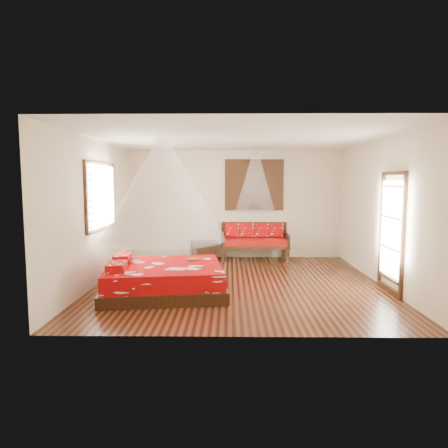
{
  "coord_description": "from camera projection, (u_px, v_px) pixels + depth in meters",
  "views": [
    {
      "loc": [
        -0.17,
        -7.69,
        1.98
      ],
      "look_at": [
        -0.28,
        0.16,
        1.15
      ],
      "focal_mm": 32.0,
      "sensor_mm": 36.0,
      "label": 1
    }
  ],
  "objects": [
    {
      "name": "room",
      "position": [
        238.0,
        212.0,
        7.7
      ],
      "size": [
        5.54,
        5.54,
        2.84
      ],
      "color": "black",
      "rests_on": "ground"
    },
    {
      "name": "mosquito_net_main",
      "position": [
        163.0,
        189.0,
        7.0
      ],
      "size": [
        2.21,
        2.21,
        1.8
      ],
      "primitive_type": "cone",
      "color": "white",
      "rests_on": "ceiling"
    },
    {
      "name": "glazed_door",
      "position": [
        391.0,
        233.0,
        7.1
      ],
      "size": [
        0.08,
        1.02,
        2.16
      ],
      "color": "black",
      "rests_on": "floor"
    },
    {
      "name": "daybed",
      "position": [
        255.0,
        240.0,
        10.15
      ],
      "size": [
        1.7,
        0.75,
        0.94
      ],
      "color": "black",
      "rests_on": "floor"
    },
    {
      "name": "wine_tray",
      "position": [
        193.0,
        257.0,
        7.57
      ],
      "size": [
        0.25,
        0.25,
        0.2
      ],
      "rotation": [
        0.0,
        0.0,
        0.28
      ],
      "color": "brown",
      "rests_on": "bed"
    },
    {
      "name": "window_left",
      "position": [
        102.0,
        196.0,
        7.91
      ],
      "size": [
        0.1,
        1.74,
        1.34
      ],
      "color": "black",
      "rests_on": "wall_left"
    },
    {
      "name": "storage_chest",
      "position": [
        204.0,
        250.0,
        10.27
      ],
      "size": [
        0.75,
        0.61,
        0.47
      ],
      "rotation": [
        0.0,
        0.0,
        0.19
      ],
      "color": "black",
      "rests_on": "floor"
    },
    {
      "name": "bed",
      "position": [
        164.0,
        278.0,
        7.17
      ],
      "size": [
        2.35,
        2.18,
        0.64
      ],
      "rotation": [
        0.0,
        0.0,
        0.14
      ],
      "color": "black",
      "rests_on": "floor"
    },
    {
      "name": "mosquito_net_daybed",
      "position": [
        255.0,
        181.0,
        9.87
      ],
      "size": [
        1.0,
        1.0,
        1.5
      ],
      "primitive_type": "cone",
      "color": "white",
      "rests_on": "ceiling"
    },
    {
      "name": "shutter_panel",
      "position": [
        254.0,
        185.0,
        10.35
      ],
      "size": [
        1.52,
        0.06,
        1.32
      ],
      "color": "black",
      "rests_on": "wall_back"
    }
  ]
}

